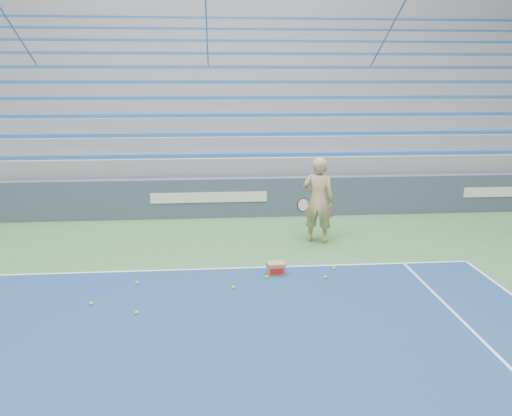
{
  "coord_description": "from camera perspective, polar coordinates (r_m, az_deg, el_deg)",
  "views": [
    {
      "loc": [
        0.22,
        2.3,
        3.8
      ],
      "look_at": [
        1.03,
        12.38,
        1.15
      ],
      "focal_mm": 35.0,
      "sensor_mm": 36.0,
      "label": 1
    }
  ],
  "objects": [
    {
      "name": "sponsor_barrier",
      "position": [
        13.97,
        -5.37,
        1.16
      ],
      "size": [
        30.0,
        0.32,
        1.1
      ],
      "color": "#3D4B5D",
      "rests_on": "ground"
    },
    {
      "name": "bleachers",
      "position": [
        19.36,
        -5.33,
        10.34
      ],
      "size": [
        31.0,
        9.15,
        7.3
      ],
      "color": "gray",
      "rests_on": "ground"
    },
    {
      "name": "tennis_player",
      "position": [
        11.77,
        7.11,
        0.9
      ],
      "size": [
        1.04,
        0.98,
        2.04
      ],
      "color": "tan",
      "rests_on": "ground"
    },
    {
      "name": "ball_box",
      "position": [
        9.96,
        2.29,
        -6.95
      ],
      "size": [
        0.36,
        0.29,
        0.26
      ],
      "color": "#A1774E",
      "rests_on": "ground"
    },
    {
      "name": "tennis_ball_0",
      "position": [
        8.64,
        -13.48,
        -11.58
      ],
      "size": [
        0.07,
        0.07,
        0.07
      ],
      "primitive_type": "sphere",
      "color": "#C8DA2C",
      "rests_on": "ground"
    },
    {
      "name": "tennis_ball_1",
      "position": [
        9.81,
        1.23,
        -7.89
      ],
      "size": [
        0.07,
        0.07,
        0.07
      ],
      "primitive_type": "sphere",
      "color": "#C8DA2C",
      "rests_on": "ground"
    },
    {
      "name": "tennis_ball_2",
      "position": [
        9.81,
        -13.44,
        -8.31
      ],
      "size": [
        0.07,
        0.07,
        0.07
      ],
      "primitive_type": "sphere",
      "color": "#C8DA2C",
      "rests_on": "ground"
    },
    {
      "name": "tennis_ball_3",
      "position": [
        10.09,
        2.85,
        -7.26
      ],
      "size": [
        0.07,
        0.07,
        0.07
      ],
      "primitive_type": "sphere",
      "color": "#C8DA2C",
      "rests_on": "ground"
    },
    {
      "name": "tennis_ball_4",
      "position": [
        10.36,
        8.94,
        -6.82
      ],
      "size": [
        0.07,
        0.07,
        0.07
      ],
      "primitive_type": "sphere",
      "color": "#C8DA2C",
      "rests_on": "ground"
    },
    {
      "name": "tennis_ball_5",
      "position": [
        9.18,
        -18.31,
        -10.34
      ],
      "size": [
        0.07,
        0.07,
        0.07
      ],
      "primitive_type": "sphere",
      "color": "#C8DA2C",
      "rests_on": "ground"
    },
    {
      "name": "tennis_ball_6",
      "position": [
        9.36,
        -2.6,
        -9.05
      ],
      "size": [
        0.07,
        0.07,
        0.07
      ],
      "primitive_type": "sphere",
      "color": "#C8DA2C",
      "rests_on": "ground"
    },
    {
      "name": "tennis_ball_7",
      "position": [
        9.88,
        7.96,
        -7.87
      ],
      "size": [
        0.07,
        0.07,
        0.07
      ],
      "primitive_type": "sphere",
      "color": "#C8DA2C",
      "rests_on": "ground"
    }
  ]
}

